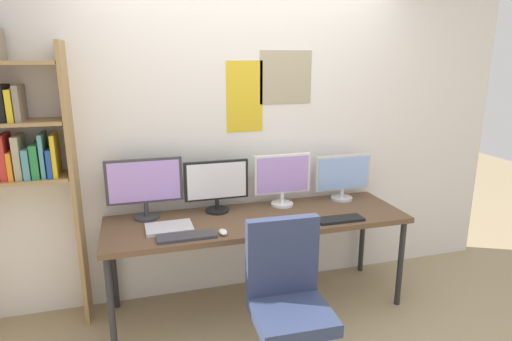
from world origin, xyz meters
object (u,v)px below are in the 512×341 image
(monitor_far_right, at_px, (343,176))
(monitor_center_right, at_px, (282,178))
(office_chair, at_px, (288,319))
(laptop_closed, at_px, (169,228))
(monitor_far_left, at_px, (145,185))
(monitor_center_left, at_px, (217,184))
(desk, at_px, (258,224))
(keyboard_right, at_px, (340,219))
(keyboard_left, at_px, (187,236))
(mouse_right_side, at_px, (223,232))
(mouse_left_side, at_px, (285,225))

(monitor_far_right, bearing_deg, monitor_center_right, 180.00)
(office_chair, xyz_separation_m, laptop_closed, (-0.61, 0.76, 0.35))
(monitor_far_left, distance_m, monitor_center_left, 0.53)
(desk, height_order, monitor_center_left, monitor_center_left)
(monitor_far_right, bearing_deg, desk, -165.11)
(keyboard_right, bearing_deg, monitor_far_right, 61.69)
(keyboard_left, height_order, mouse_right_side, mouse_right_side)
(monitor_far_left, xyz_separation_m, laptop_closed, (0.14, -0.26, -0.25))
(keyboard_left, bearing_deg, desk, 22.33)
(keyboard_left, xyz_separation_m, laptop_closed, (-0.10, 0.18, 0.00))
(desk, relative_size, office_chair, 2.26)
(mouse_left_side, bearing_deg, laptop_closed, 166.93)
(monitor_far_left, height_order, monitor_center_left, monitor_far_left)
(monitor_far_left, bearing_deg, mouse_right_side, -43.02)
(monitor_center_left, xyz_separation_m, laptop_closed, (-0.39, -0.26, -0.21))
(monitor_far_left, distance_m, monitor_far_right, 1.60)
(monitor_center_left, height_order, mouse_left_side, monitor_center_left)
(monitor_far_right, distance_m, mouse_left_side, 0.82)
(desk, bearing_deg, monitor_center_right, 38.58)
(office_chair, bearing_deg, laptop_closed, 128.70)
(monitor_center_right, relative_size, laptop_closed, 1.45)
(desk, distance_m, monitor_center_right, 0.44)
(monitor_center_left, relative_size, laptop_closed, 1.53)
(keyboard_left, relative_size, mouse_left_side, 4.07)
(desk, relative_size, monitor_center_right, 4.81)
(monitor_far_left, bearing_deg, office_chair, -53.76)
(mouse_left_side, bearing_deg, monitor_center_left, 131.83)
(desk, distance_m, mouse_left_side, 0.28)
(desk, relative_size, mouse_right_side, 23.30)
(desk, distance_m, monitor_far_left, 0.88)
(office_chair, height_order, monitor_far_right, monitor_far_right)
(monitor_center_right, height_order, mouse_right_side, monitor_center_right)
(monitor_center_right, height_order, mouse_left_side, monitor_center_right)
(monitor_center_right, xyz_separation_m, mouse_right_side, (-0.58, -0.45, -0.21))
(office_chair, xyz_separation_m, monitor_far_left, (-0.75, 1.02, 0.60))
(desk, height_order, monitor_far_left, monitor_far_left)
(office_chair, bearing_deg, mouse_left_side, 72.28)
(monitor_center_right, height_order, monitor_far_right, monitor_center_right)
(office_chair, bearing_deg, monitor_center_right, 72.72)
(monitor_center_left, distance_m, monitor_center_right, 0.53)
(office_chair, distance_m, keyboard_left, 0.84)
(keyboard_left, bearing_deg, monitor_far_left, 118.30)
(monitor_center_right, bearing_deg, keyboard_right, -56.39)
(desk, height_order, mouse_right_side, mouse_right_side)
(office_chair, distance_m, monitor_far_left, 1.40)
(monitor_center_left, relative_size, monitor_far_right, 1.00)
(monitor_center_left, distance_m, mouse_left_side, 0.63)
(office_chair, xyz_separation_m, keyboard_right, (0.61, 0.58, 0.35))
(mouse_left_side, bearing_deg, desk, 119.62)
(keyboard_right, bearing_deg, desk, 157.67)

